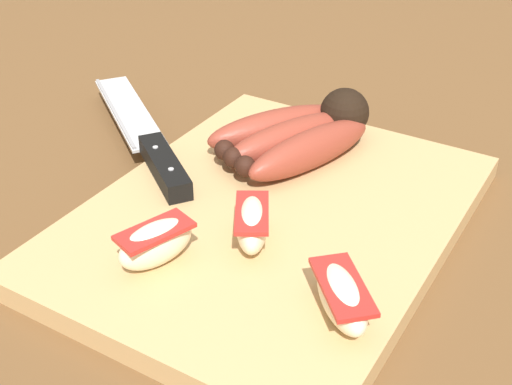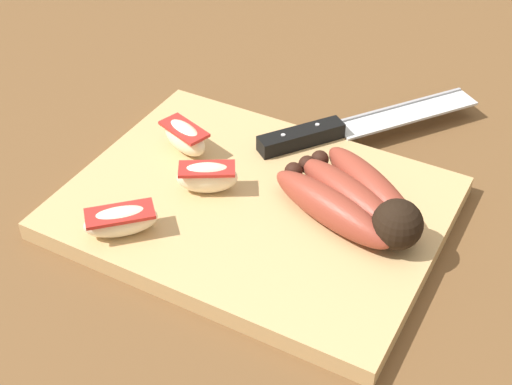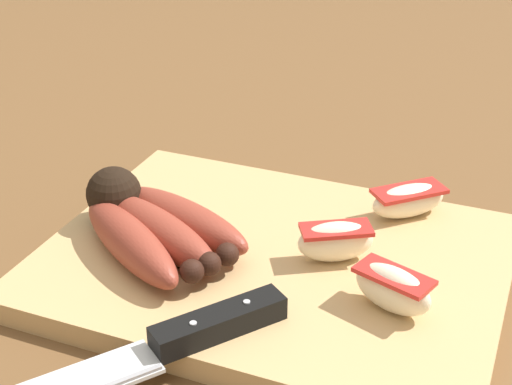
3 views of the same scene
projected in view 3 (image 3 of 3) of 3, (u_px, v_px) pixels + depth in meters
ground_plane at (254, 284)px, 0.64m from camera, size 6.00×6.00×0.00m
cutting_board at (274, 264)px, 0.64m from camera, size 0.37×0.28×0.02m
banana_bunch at (151, 225)px, 0.64m from camera, size 0.17×0.14×0.05m
chefs_knife at (156, 349)px, 0.52m from camera, size 0.19×0.24×0.02m
apple_wedge_near at (393, 288)px, 0.56m from camera, size 0.07×0.04×0.04m
apple_wedge_middle at (336, 241)px, 0.62m from camera, size 0.07×0.05×0.03m
apple_wedge_far at (408, 200)px, 0.69m from camera, size 0.07×0.07×0.03m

